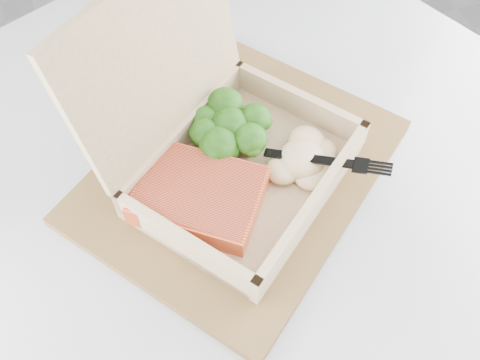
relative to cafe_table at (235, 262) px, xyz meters
name	(u,v)px	position (x,y,z in m)	size (l,w,h in m)	color
floor	(141,227)	(-0.11, 0.44, -0.57)	(4.00, 4.00, 0.00)	#9B9AA0
cafe_table	(235,262)	(0.00, 0.00, 0.00)	(1.15, 1.15, 0.76)	black
serving_tray	(238,171)	(0.01, 0.02, 0.21)	(0.36, 0.29, 0.02)	brown
takeout_container	(218,137)	(-0.01, 0.03, 0.27)	(0.32, 0.32, 0.22)	tan
salmon_fillet	(199,195)	(-0.05, -0.01, 0.24)	(0.10, 0.13, 0.03)	orange
broccoli_pile	(230,130)	(0.02, 0.06, 0.24)	(0.11, 0.11, 0.04)	#2E7319
mashed_potatoes	(302,159)	(0.08, -0.01, 0.24)	(0.09, 0.08, 0.03)	#D5B98A
plastic_fork	(292,154)	(0.07, -0.01, 0.25)	(0.12, 0.10, 0.02)	black
receipt	(138,81)	(-0.06, 0.21, 0.20)	(0.08, 0.15, 0.00)	white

